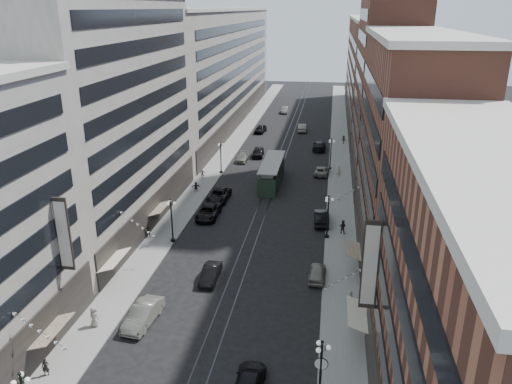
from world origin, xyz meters
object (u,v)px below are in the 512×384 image
Objects in this scene: lamppost_sw_mid at (221,156)px; car_1 at (143,314)px; lamppost_se_far at (328,215)px; lamppost_sw_far at (172,219)px; lamppost_se_mid at (331,153)px; car_4 at (317,273)px; pedestrian_0 at (46,367)px; car_8 at (242,157)px; car_14 at (302,128)px; pedestrian_7 at (343,227)px; pedestrian_1 at (94,317)px; car_7 at (219,195)px; car_11 at (322,171)px; car_2 at (208,212)px; car_5 at (210,274)px; pedestrian_6 at (202,174)px; pedestrian_5 at (196,187)px; pedestrian_9 at (344,140)px; car_6 at (249,382)px; car_12 at (319,146)px; pedestrian_8 at (339,171)px; streetcar at (272,173)px; pedestrian_2 at (148,231)px; lamppost_se_near at (321,370)px; car_9 at (260,129)px; car_13 at (258,152)px; pedestrian_4 at (351,299)px; car_extra_0 at (285,110)px; car_10 at (321,217)px.

lamppost_sw_mid is 43.38m from car_1.
lamppost_sw_far is at bearing -167.74° from lamppost_se_far.
lamppost_sw_mid and lamppost_se_mid have the same top height.
car_4 is (-0.80, -38.04, -2.35)m from lamppost_se_mid.
lamppost_se_far reaches higher than pedestrian_0.
car_8 is (-16.09, 2.82, -2.39)m from lamppost_se_mid.
lamppost_sw_far and lamppost_se_far have the same top height.
pedestrian_7 reaches higher than car_14.
pedestrian_0 is at bearing 71.60° from pedestrian_7.
car_7 is at bearing -82.20° from pedestrian_1.
car_1 is 1.08× the size of car_11.
car_2 is 16.64m from car_5.
pedestrian_5 is at bearing 73.86° from pedestrian_6.
car_5 is (6.62, -35.01, -2.33)m from lamppost_sw_mid.
lamppost_sw_far is 1.11× the size of car_11.
car_4 reaches higher than car_8.
car_1 is at bearing -81.20° from pedestrian_9.
car_12 reaches higher than car_6.
pedestrian_0 is at bearing -116.01° from car_1.
car_2 is 3.17× the size of pedestrian_8.
pedestrian_1 is 0.36× the size of car_14.
streetcar is 8.93× the size of pedestrian_5.
pedestrian_2 is at bearing 67.25° from car_12.
lamppost_se_far is 16.67m from car_2.
car_7 is at bearing 49.13° from car_11.
lamppost_sw_far is 54.10m from pedestrian_9.
lamppost_se_near is at bearing -36.28° from pedestrian_2.
car_9 is 19.27m from car_13.
pedestrian_7 reaches higher than pedestrian_6.
pedestrian_8 is (2.27, 34.08, 0.33)m from car_4.
pedestrian_7 reaches higher than car_2.
pedestrian_8 is at bearing 13.24° from pedestrian_4.
car_5 is 68.40m from car_14.
pedestrian_8 is (10.67, 4.74, -0.64)m from streetcar.
lamppost_sw_mid is at bearing -115.55° from car_13.
car_5 is 46.39m from car_13.
pedestrian_5 is (-4.26, 33.74, 0.01)m from car_1.
pedestrian_0 reaches higher than car_extra_0.
pedestrian_0 is at bearing 55.68° from car_10.
car_10 is at bearing -65.47° from car_9.
pedestrian_0 is 0.91× the size of pedestrian_6.
pedestrian_4 reaches higher than car_12.
car_4 is 43.62m from car_8.
lamppost_se_mid is at bearing -94.59° from car_10.
lamppost_sw_mid is 43.47m from pedestrian_4.
car_14 is 1.10× the size of car_extra_0.
pedestrian_2 is (-16.52, 23.77, 0.21)m from car_6.
lamppost_sw_far is 18.75m from car_4.
car_12 is at bearing 58.22° from pedestrian_0.
car_8 is at bearing -93.22° from car_extra_0.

